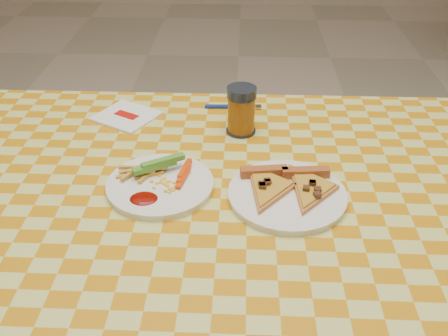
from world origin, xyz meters
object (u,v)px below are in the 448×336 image
at_px(drink_glass, 241,111).
at_px(plate_left, 160,186).
at_px(plate_right, 287,196).
at_px(table, 221,217).

bearing_deg(drink_glass, plate_left, -123.85).
relative_size(plate_right, drink_glass, 1.99).
relative_size(table, drink_glass, 11.17).
xyz_separation_m(table, plate_right, (0.13, -0.03, 0.08)).
height_order(plate_left, drink_glass, drink_glass).
bearing_deg(plate_left, drink_glass, 56.15).
bearing_deg(drink_glass, table, -98.87).
distance_m(plate_right, drink_glass, 0.28).
bearing_deg(table, plate_right, -12.02).
bearing_deg(plate_right, drink_glass, 109.83).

